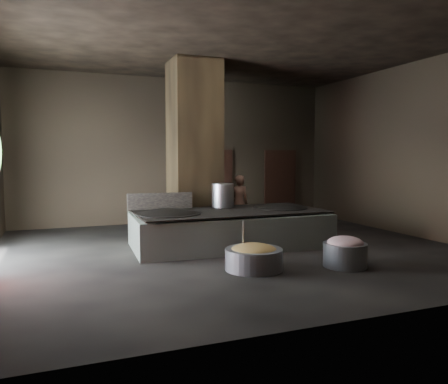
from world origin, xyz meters
name	(u,v)px	position (x,y,z in m)	size (l,w,h in m)	color
floor	(233,251)	(0.00, 0.00, -0.05)	(10.00, 9.00, 0.10)	black
ceiling	(233,41)	(0.00, 0.00, 4.55)	(10.00, 9.00, 0.10)	black
back_wall	(178,151)	(0.00, 4.55, 2.25)	(10.00, 0.10, 4.50)	black
front_wall	(374,142)	(0.00, -4.55, 2.25)	(10.00, 0.10, 4.50)	black
right_wall	(411,150)	(5.05, 0.00, 2.25)	(0.10, 9.00, 4.50)	black
pillar	(194,150)	(-0.30, 1.90, 2.25)	(1.20, 1.20, 4.50)	black
hearth_platform	(229,230)	(0.06, 0.37, 0.38)	(4.40, 2.10, 0.77)	#A4B3A1
platform_cap	(229,211)	(0.06, 0.37, 0.82)	(4.31, 2.07, 0.03)	black
wok_left	(169,217)	(-1.39, 0.32, 0.75)	(1.39, 1.39, 0.38)	black
wok_left_rim	(169,214)	(-1.39, 0.32, 0.82)	(1.42, 1.42, 0.05)	black
wok_right	(280,211)	(1.41, 0.42, 0.75)	(1.29, 1.29, 0.36)	black
wok_right_rim	(280,208)	(1.41, 0.42, 0.82)	(1.32, 1.32, 0.05)	black
stock_pot	(223,195)	(0.11, 0.92, 1.13)	(0.54, 0.54, 0.57)	#A6A7AE
splash_guard	(160,201)	(-1.39, 1.12, 1.03)	(1.53, 0.06, 0.38)	black
cook	(239,203)	(1.08, 2.19, 0.78)	(0.57, 0.37, 1.56)	brown
veg_basin	(254,259)	(-0.32, -1.77, 0.19)	(1.06, 1.06, 0.39)	slate
veg_fill	(254,251)	(-0.32, -1.77, 0.35)	(0.87, 0.87, 0.27)	olive
ladle	(243,239)	(-0.47, -1.62, 0.55)	(0.03, 0.03, 0.83)	#A6A7AE
meat_basin	(345,255)	(1.38, -2.19, 0.22)	(0.81, 0.81, 0.45)	slate
meat_fill	(345,243)	(1.38, -2.19, 0.45)	(0.68, 0.68, 0.26)	#B16A73
doorway_near	(215,186)	(1.20, 4.45, 1.10)	(1.18, 0.08, 2.38)	black
doorway_near_glow	(211,188)	(1.09, 4.49, 1.05)	(0.79, 0.04, 1.88)	#8C6647
doorway_far	(280,185)	(3.60, 4.45, 1.10)	(1.18, 0.08, 2.38)	black
doorway_far_glow	(279,186)	(3.65, 4.60, 1.05)	(0.75, 0.04, 1.77)	#8C6647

